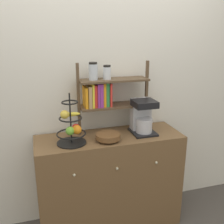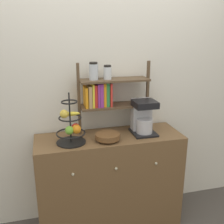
{
  "view_description": "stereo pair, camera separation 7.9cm",
  "coord_description": "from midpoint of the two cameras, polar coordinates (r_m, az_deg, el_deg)",
  "views": [
    {
      "loc": [
        -0.6,
        -1.85,
        1.81
      ],
      "look_at": [
        0.02,
        0.22,
        1.14
      ],
      "focal_mm": 42.0,
      "sensor_mm": 36.0,
      "label": 1
    },
    {
      "loc": [
        -0.52,
        -1.87,
        1.81
      ],
      "look_at": [
        0.02,
        0.22,
        1.14
      ],
      "focal_mm": 42.0,
      "sensor_mm": 36.0,
      "label": 2
    }
  ],
  "objects": [
    {
      "name": "fruit_stand",
      "position": [
        2.17,
        -7.87,
        -3.23
      ],
      "size": [
        0.24,
        0.24,
        0.43
      ],
      "color": "black",
      "rests_on": "sideboard"
    },
    {
      "name": "wooden_bowl",
      "position": [
        2.24,
        0.05,
        -5.36
      ],
      "size": [
        0.21,
        0.21,
        0.06
      ],
      "color": "brown",
      "rests_on": "sideboard"
    },
    {
      "name": "shelf_hutch",
      "position": [
        2.33,
        -0.65,
        4.44
      ],
      "size": [
        0.66,
        0.2,
        0.64
      ],
      "color": "brown",
      "rests_on": "sideboard"
    },
    {
      "name": "coffee_maker",
      "position": [
        2.39,
        7.69,
        -1.02
      ],
      "size": [
        0.21,
        0.24,
        0.31
      ],
      "color": "black",
      "rests_on": "sideboard"
    },
    {
      "name": "sideboard",
      "position": [
        2.55,
        0.41,
        -14.83
      ],
      "size": [
        1.31,
        0.46,
        0.91
      ],
      "color": "brown",
      "rests_on": "ground_plane"
    },
    {
      "name": "wall_back",
      "position": [
        2.47,
        -1.15,
        5.36
      ],
      "size": [
        7.0,
        0.05,
        2.6
      ],
      "primitive_type": "cube",
      "color": "silver",
      "rests_on": "ground_plane"
    }
  ]
}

